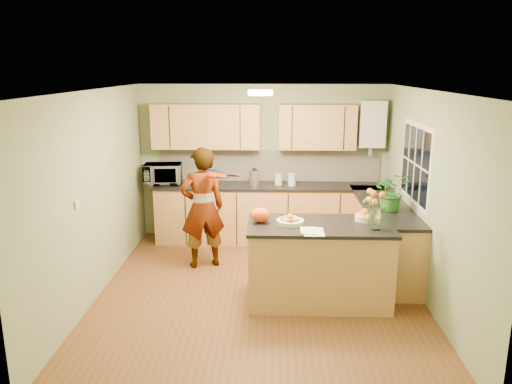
{
  "coord_description": "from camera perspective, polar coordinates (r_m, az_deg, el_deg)",
  "views": [
    {
      "loc": [
        0.15,
        -5.78,
        2.75
      ],
      "look_at": [
        -0.06,
        0.5,
        1.18
      ],
      "focal_mm": 35.0,
      "sensor_mm": 36.0,
      "label": 1
    }
  ],
  "objects": [
    {
      "name": "right_counter",
      "position": [
        7.19,
        14.3,
        -4.93
      ],
      "size": [
        0.62,
        2.24,
        0.94
      ],
      "color": "#B37F47",
      "rests_on": "floor"
    },
    {
      "name": "peninsula_island",
      "position": [
        6.07,
        7.19,
        -8.01
      ],
      "size": [
        1.7,
        0.87,
        0.97
      ],
      "color": "#B37F47",
      "rests_on": "floor"
    },
    {
      "name": "ceiling_lamp",
      "position": [
        6.09,
        0.5,
        11.29
      ],
      "size": [
        0.3,
        0.3,
        0.07
      ],
      "color": "#FFEABF",
      "rests_on": "ceiling"
    },
    {
      "name": "microwave",
      "position": [
        8.12,
        -10.6,
        2.06
      ],
      "size": [
        0.62,
        0.44,
        0.32
      ],
      "primitive_type": "imported",
      "rotation": [
        0.0,
        0.0,
        0.09
      ],
      "color": "silver",
      "rests_on": "back_counter"
    },
    {
      "name": "window_right",
      "position": [
        6.75,
        17.73,
        3.11
      ],
      "size": [
        0.01,
        1.3,
        1.05
      ],
      "color": "silver",
      "rests_on": "wall_right"
    },
    {
      "name": "orange_bowl",
      "position": [
        6.1,
        12.37,
        -2.69
      ],
      "size": [
        0.24,
        0.24,
        0.14
      ],
      "color": "beige",
      "rests_on": "peninsula_island"
    },
    {
      "name": "wall_right",
      "position": [
        6.26,
        19.04,
        -0.64
      ],
      "size": [
        0.02,
        4.5,
        2.5
      ],
      "primitive_type": "cube",
      "color": "gray",
      "rests_on": "floor"
    },
    {
      "name": "potted_plant",
      "position": [
        6.68,
        15.26,
        0.07
      ],
      "size": [
        0.51,
        0.45,
        0.51
      ],
      "primitive_type": "imported",
      "rotation": [
        0.0,
        0.0,
        0.12
      ],
      "color": "#297025",
      "rests_on": "right_counter"
    },
    {
      "name": "orange_bag",
      "position": [
        5.9,
        0.52,
        -2.66
      ],
      "size": [
        0.26,
        0.24,
        0.17
      ],
      "primitive_type": "ellipsoid",
      "rotation": [
        0.0,
        0.0,
        -0.2
      ],
      "color": "#E64D13",
      "rests_on": "peninsula_island"
    },
    {
      "name": "wall_left",
      "position": [
        6.35,
        -17.94,
        -0.35
      ],
      "size": [
        0.02,
        4.5,
        2.5
      ],
      "primitive_type": "cube",
      "color": "gray",
      "rests_on": "floor"
    },
    {
      "name": "wall_front",
      "position": [
        3.84,
        -0.47,
        -8.99
      ],
      "size": [
        4.0,
        0.02,
        2.5
      ],
      "primitive_type": "cube",
      "color": "gray",
      "rests_on": "floor"
    },
    {
      "name": "wall_back",
      "position": [
        8.18,
        0.81,
        3.45
      ],
      "size": [
        4.0,
        0.02,
        2.5
      ],
      "primitive_type": "cube",
      "color": "gray",
      "rests_on": "floor"
    },
    {
      "name": "flower_vase",
      "position": [
        5.72,
        13.59,
        -0.88
      ],
      "size": [
        0.28,
        0.28,
        0.52
      ],
      "rotation": [
        0.0,
        0.0,
        -0.14
      ],
      "color": "silver",
      "rests_on": "peninsula_island"
    },
    {
      "name": "violinist",
      "position": [
        6.98,
        -6.14,
        -1.81
      ],
      "size": [
        0.73,
        0.6,
        1.71
      ],
      "primitive_type": "imported",
      "rotation": [
        0.0,
        0.0,
        3.49
      ],
      "color": "tan",
      "rests_on": "floor"
    },
    {
      "name": "ceiling",
      "position": [
        5.79,
        0.43,
        11.53
      ],
      "size": [
        4.0,
        4.5,
        0.02
      ],
      "primitive_type": "cube",
      "color": "white",
      "rests_on": "wall_back"
    },
    {
      "name": "fruit_dish",
      "position": [
        5.86,
        3.93,
        -3.21
      ],
      "size": [
        0.32,
        0.32,
        0.11
      ],
      "color": "beige",
      "rests_on": "peninsula_island"
    },
    {
      "name": "back_counter",
      "position": [
        8.06,
        1.47,
        -2.4
      ],
      "size": [
        3.64,
        0.62,
        0.94
      ],
      "color": "#B37F47",
      "rests_on": "floor"
    },
    {
      "name": "violin",
      "position": [
        6.62,
        -4.8,
        1.93
      ],
      "size": [
        0.61,
        0.53,
        0.15
      ],
      "primitive_type": null,
      "rotation": [
        0.17,
        0.0,
        -0.61
      ],
      "color": "#590A05",
      "rests_on": "violinist"
    },
    {
      "name": "jar_cream",
      "position": [
        7.92,
        2.58,
        1.47
      ],
      "size": [
        0.15,
        0.15,
        0.18
      ],
      "primitive_type": "cylinder",
      "rotation": [
        0.0,
        0.0,
        0.26
      ],
      "color": "beige",
      "rests_on": "back_counter"
    },
    {
      "name": "boiler",
      "position": [
        8.07,
        13.07,
        7.59
      ],
      "size": [
        0.4,
        0.3,
        0.86
      ],
      "color": "silver",
      "rests_on": "wall_back"
    },
    {
      "name": "papers",
      "position": [
        5.61,
        6.59,
        -4.52
      ],
      "size": [
        0.23,
        0.31,
        0.01
      ],
      "primitive_type": "cube",
      "color": "white",
      "rests_on": "peninsula_island"
    },
    {
      "name": "jar_white",
      "position": [
        7.89,
        4.13,
        1.42
      ],
      "size": [
        0.13,
        0.13,
        0.19
      ],
      "primitive_type": "cylinder",
      "rotation": [
        0.0,
        0.0,
        -0.09
      ],
      "color": "silver",
      "rests_on": "back_counter"
    },
    {
      "name": "splashback",
      "position": [
        8.17,
        1.51,
        3.08
      ],
      "size": [
        3.6,
        0.02,
        0.52
      ],
      "primitive_type": "cube",
      "color": "silver",
      "rests_on": "back_counter"
    },
    {
      "name": "light_switch",
      "position": [
        5.79,
        -19.8,
        -1.34
      ],
      "size": [
        0.02,
        0.09,
        0.09
      ],
      "primitive_type": "cube",
      "color": "silver",
      "rests_on": "wall_left"
    },
    {
      "name": "blue_box",
      "position": [
        7.96,
        -5.43,
        1.65
      ],
      "size": [
        0.3,
        0.23,
        0.23
      ],
      "primitive_type": "cube",
      "rotation": [
        0.0,
        0.0,
        0.07
      ],
      "color": "#213F97",
      "rests_on": "back_counter"
    },
    {
      "name": "floor",
      "position": [
        6.41,
        0.39,
        -11.4
      ],
      "size": [
        4.5,
        4.5,
        0.0
      ],
      "primitive_type": "plane",
      "color": "brown",
      "rests_on": "ground"
    },
    {
      "name": "kettle",
      "position": [
        7.89,
        -0.17,
        1.73
      ],
      "size": [
        0.17,
        0.17,
        0.32
      ],
      "rotation": [
        0.0,
        0.0,
        -0.31
      ],
      "color": "silver",
      "rests_on": "back_counter"
    },
    {
      "name": "upper_cabinets",
      "position": [
        7.92,
        -0.48,
        7.5
      ],
      "size": [
        3.2,
        0.34,
        0.7
      ],
      "color": "#B37F47",
      "rests_on": "wall_back"
    }
  ]
}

